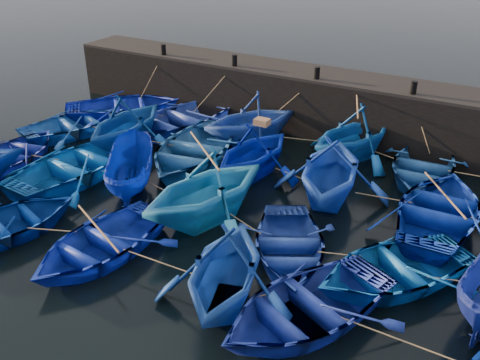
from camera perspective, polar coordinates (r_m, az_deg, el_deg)
The scene contains 31 objects.
ground at distance 16.40m, azimuth -5.66°, elevation -6.63°, with size 120.00×120.00×0.00m, color black.
quay_wall at distance 24.22m, azimuth 8.79°, elevation 8.05°, with size 26.00×2.50×2.50m, color black.
quay_top at distance 23.83m, azimuth 9.01°, elevation 11.02°, with size 26.00×2.50×0.12m, color black.
bollard_0 at distance 26.85m, azimuth -8.16°, elevation 13.61°, with size 0.24×0.24×0.50m, color black.
bollard_1 at distance 24.65m, azimuth -0.59°, elevation 12.64°, with size 0.24×0.24×0.50m, color black.
bollard_2 at distance 22.94m, azimuth 8.21°, elevation 11.24°, with size 0.24×0.24×0.50m, color black.
bollard_3 at distance 21.83m, azimuth 18.04°, elevation 9.35°, with size 0.24×0.24×0.50m, color black.
boat_0 at distance 26.35m, azimuth -12.28°, elevation 7.73°, with size 3.83×5.36×1.11m, color #0E229E.
boat_1 at distance 24.21m, azimuth -6.54°, elevation 6.51°, with size 4.06×5.67×1.18m, color #2B45B9.
boat_2 at distance 22.51m, azimuth 1.17°, elevation 6.55°, with size 3.73×4.32×2.27m, color #21459B.
boat_3 at distance 21.50m, azimuth 12.09°, elevation 4.92°, with size 3.74×4.34×2.28m, color #0B4B92.
boat_4 at distance 20.88m, azimuth 18.85°, elevation 1.37°, with size 3.42×4.78×0.99m, color navy.
boat_6 at distance 24.87m, azimuth -17.16°, elevation 5.78°, with size 3.40×4.75×0.99m, color #184C93.
boat_7 at distance 22.58m, azimuth -11.99°, elevation 6.14°, with size 3.89×4.51×2.37m, color navy.
boat_8 at distance 21.03m, azimuth -5.12°, elevation 3.29°, with size 4.10×5.73×1.19m, color #26629C.
boat_9 at distance 19.70m, azimuth 1.53°, elevation 3.18°, with size 3.49×4.05×2.13m, color #001895.
boat_10 at distance 18.22m, azimuth 9.73°, elevation 1.23°, with size 4.03×4.68×2.46m, color blue.
boat_11 at distance 18.04m, azimuth 20.64°, elevation -3.01°, with size 3.76×5.26×1.09m, color #092897.
boat_13 at distance 22.74m, azimuth -22.75°, elevation 2.70°, with size 3.14×4.39×0.91m, color navy.
boat_14 at distance 20.67m, azimuth -17.06°, elevation 1.59°, with size 3.90×5.45×1.13m, color #0A56BA.
boat_15 at distance 19.15m, azimuth -11.71°, elevation 0.97°, with size 1.57×4.16×1.61m, color #062190.
boat_16 at distance 16.75m, azimuth -3.72°, elevation -0.78°, with size 4.10×4.76×2.50m, color #227FD5.
boat_17 at distance 15.45m, azimuth 5.20°, elevation -6.99°, with size 3.08×4.30×0.89m, color #2341A7.
boat_18 at distance 15.02m, azimuth 15.98°, elevation -9.06°, with size 3.34×4.67×0.97m, color #0A56AD.
boat_21 at distance 17.88m, azimuth -23.51°, elevation -4.21°, with size 3.12×4.37×0.91m, color navy.
boat_22 at distance 15.98m, azimuth -14.75°, elevation -6.46°, with size 3.31×4.62×0.96m, color #1028A4.
boat_23 at distance 13.45m, azimuth -1.66°, elevation -9.41°, with size 3.57×4.14×2.18m, color #16449D.
boat_24 at distance 13.33m, azimuth 6.99°, elevation -13.20°, with size 3.51×4.91×1.02m, color navy.
wooden_crate at distance 19.11m, azimuth 2.37°, elevation 6.22°, with size 0.52×0.39×0.22m, color #9A6843.
mooring_ropes at distance 19.56m, azimuth 2.94°, elevation 2.36°, with size 17.76×11.97×2.10m.
loose_oars at distance 17.13m, azimuth 4.78°, elevation 1.68°, with size 10.38×12.11×1.60m.
Camera 1 is at (8.18, -10.89, 9.14)m, focal length 40.00 mm.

